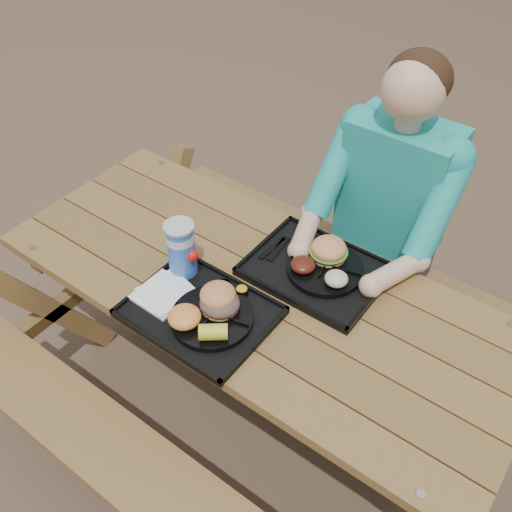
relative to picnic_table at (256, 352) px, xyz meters
The scene contains 18 objects.
ground 0.38m from the picnic_table, ahead, with size 60.00×60.00×0.00m, color #999999.
picnic_table is the anchor object (origin of this frame).
tray_near 0.45m from the picnic_table, 106.20° to the right, with size 0.45×0.35×0.02m, color black.
tray_far 0.44m from the picnic_table, 50.86° to the left, with size 0.45×0.35×0.02m, color black.
plate_near 0.46m from the picnic_table, 91.93° to the right, with size 0.26×0.26×0.02m, color black.
plate_far 0.47m from the picnic_table, 46.78° to the left, with size 0.26×0.26×0.02m, color black.
napkin_stack 0.51m from the picnic_table, 130.65° to the right, with size 0.16×0.16×0.02m, color white.
soda_cup 0.55m from the picnic_table, 153.99° to the right, with size 0.09×0.09×0.19m, color blue.
condiment_bbq 0.42m from the picnic_table, 123.19° to the right, with size 0.04×0.04×0.03m, color black.
condiment_mustard 0.42m from the picnic_table, 89.43° to the right, with size 0.04×0.04×0.03m, color gold.
sandwich 0.51m from the picnic_table, 91.63° to the right, with size 0.12×0.12×0.12m, color #DA8A4C, non-canonical shape.
mac_cheese 0.53m from the picnic_table, 100.74° to the right, with size 0.10×0.10×0.05m, color #FFA143.
corn_cob 0.53m from the picnic_table, 79.56° to the right, with size 0.09×0.09×0.05m, color yellow, non-canonical shape.
cutlery_far 0.43m from the picnic_table, 99.07° to the left, with size 0.02×0.14×0.01m, color black.
burger 0.54m from the picnic_table, 56.82° to the left, with size 0.12×0.12×0.11m, color #EE9454, non-canonical shape.
baked_beans 0.46m from the picnic_table, 48.24° to the left, with size 0.09×0.09×0.04m, color #561C11.
potato_salad 0.51m from the picnic_table, 28.86° to the left, with size 0.08×0.08×0.04m, color beige.
diner 0.68m from the picnic_table, 72.39° to the left, with size 0.48×0.84×1.28m, color #1CADC7, non-canonical shape.
Camera 1 is at (0.79, -1.07, 2.14)m, focal length 40.00 mm.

